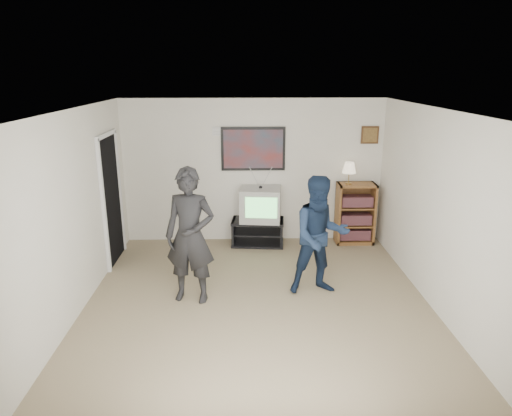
{
  "coord_description": "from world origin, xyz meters",
  "views": [
    {
      "loc": [
        -0.18,
        -5.29,
        2.94
      ],
      "look_at": [
        -0.01,
        0.63,
        1.15
      ],
      "focal_mm": 32.0,
      "sensor_mm": 36.0,
      "label": 1
    }
  ],
  "objects_px": {
    "crt_television": "(261,204)",
    "person_short": "(320,236)",
    "media_stand": "(258,232)",
    "bookshelf": "(355,213)",
    "person_tall": "(190,236)"
  },
  "relations": [
    {
      "from": "crt_television",
      "to": "person_short",
      "type": "relative_size",
      "value": 0.41
    },
    {
      "from": "media_stand",
      "to": "person_short",
      "type": "bearing_deg",
      "value": -61.65
    },
    {
      "from": "media_stand",
      "to": "crt_television",
      "type": "relative_size",
      "value": 1.39
    },
    {
      "from": "bookshelf",
      "to": "person_short",
      "type": "height_order",
      "value": "person_short"
    },
    {
      "from": "crt_television",
      "to": "person_short",
      "type": "height_order",
      "value": "person_short"
    },
    {
      "from": "bookshelf",
      "to": "person_tall",
      "type": "xyz_separation_m",
      "value": [
        -2.65,
        -2.04,
        0.36
      ]
    },
    {
      "from": "person_tall",
      "to": "person_short",
      "type": "distance_m",
      "value": 1.72
    },
    {
      "from": "media_stand",
      "to": "person_tall",
      "type": "bearing_deg",
      "value": -109.97
    },
    {
      "from": "media_stand",
      "to": "bookshelf",
      "type": "bearing_deg",
      "value": 6.95
    },
    {
      "from": "media_stand",
      "to": "person_short",
      "type": "distance_m",
      "value": 2.07
    },
    {
      "from": "person_tall",
      "to": "person_short",
      "type": "height_order",
      "value": "person_tall"
    },
    {
      "from": "media_stand",
      "to": "person_tall",
      "type": "height_order",
      "value": "person_tall"
    },
    {
      "from": "media_stand",
      "to": "person_short",
      "type": "height_order",
      "value": "person_short"
    },
    {
      "from": "person_tall",
      "to": "person_short",
      "type": "relative_size",
      "value": 1.1
    },
    {
      "from": "crt_television",
      "to": "person_short",
      "type": "xyz_separation_m",
      "value": [
        0.73,
        -1.82,
        0.08
      ]
    }
  ]
}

